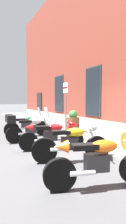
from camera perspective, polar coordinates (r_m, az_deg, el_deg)
name	(u,v)px	position (r m, az deg, el deg)	size (l,w,h in m)	color
ground_plane	(77,146)	(6.42, 4.67, -11.04)	(140.00, 140.00, 0.00)	#424244
sidewalk	(101,141)	(7.06, 12.30, -9.17)	(32.35, 2.22, 0.14)	slate
motorcycle_green_touring	(25,124)	(8.10, -12.46, -4.03)	(0.72, 2.05, 1.32)	black
motorcycle_silver_touring	(30,128)	(6.98, -10.89, -5.11)	(0.66, 2.07, 1.37)	black
motorcycle_red_sport	(55,134)	(5.76, -2.74, -7.12)	(0.87, 2.08, 1.01)	black
motorcycle_yellow_naked	(72,144)	(4.70, 3.00, -10.40)	(0.90, 2.02, 0.99)	black
motorcycle_orange_sport	(103,158)	(3.45, 13.15, -14.52)	(0.86, 2.04, 1.04)	black
parking_sign	(66,100)	(7.84, 0.90, 3.86)	(0.36, 0.07, 2.33)	#4C4C51
barrel_planter	(73,123)	(8.35, 3.30, -3.55)	(0.65, 0.65, 1.03)	brown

